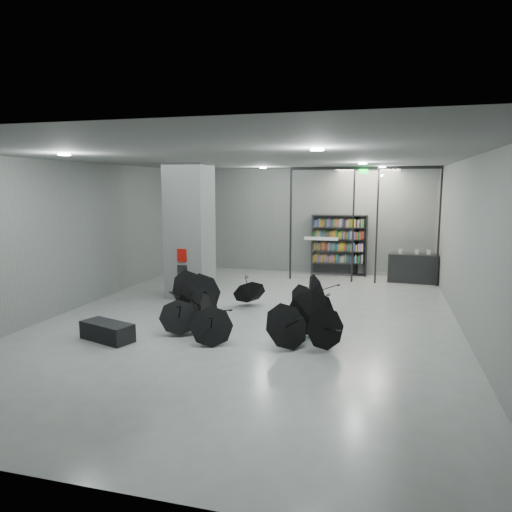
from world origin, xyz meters
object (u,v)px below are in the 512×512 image
(bench, at_px, (107,331))
(column, at_px, (190,231))
(umbrella_cluster, at_px, (247,313))
(bookshelf, at_px, (339,245))
(shop_counter, at_px, (413,268))

(bench, bearing_deg, column, 106.62)
(column, distance_m, bench, 4.74)
(column, bearing_deg, bench, -91.61)
(column, xyz_separation_m, umbrella_cluster, (2.51, -2.46, -1.70))
(bench, relative_size, bookshelf, 0.54)
(bench, relative_size, shop_counter, 0.74)
(bench, bearing_deg, bookshelf, 83.89)
(column, distance_m, bookshelf, 6.28)
(column, relative_size, bookshelf, 1.76)
(bench, xyz_separation_m, bookshelf, (4.13, 9.14, 0.94))
(bookshelf, relative_size, shop_counter, 1.36)
(umbrella_cluster, bearing_deg, column, 135.54)
(bench, height_order, shop_counter, shop_counter)
(column, relative_size, bench, 3.25)
(shop_counter, bearing_deg, umbrella_cluster, -119.81)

